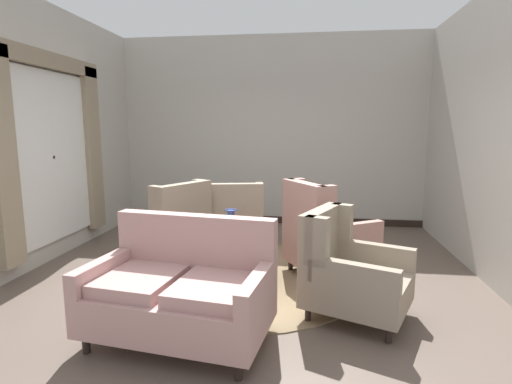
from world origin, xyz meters
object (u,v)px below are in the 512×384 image
porcelain_vase (231,227)px  side_table (325,222)px  coffee_table (232,246)px  armchair_near_sideboard (170,227)px  settee (181,291)px  armchair_foreground_right (349,272)px  armchair_back_corner (232,219)px  armchair_far_left (325,237)px

porcelain_vase → side_table: bearing=52.4°
coffee_table → side_table: 1.76m
porcelain_vase → armchair_near_sideboard: armchair_near_sideboard is taller
coffee_table → settee: size_ratio=0.61×
armchair_near_sideboard → side_table: size_ratio=1.78×
porcelain_vase → armchair_foreground_right: size_ratio=0.30×
settee → side_table: bearing=72.6°
coffee_table → side_table: (1.07, 1.40, -0.03)m
armchair_back_corner → settee: bearing=80.5°
armchair_foreground_right → side_table: size_ratio=1.64×
coffee_table → armchair_back_corner: bearing=100.7°
porcelain_vase → armchair_near_sideboard: (-0.95, 0.70, -0.22)m
settee → armchair_near_sideboard: armchair_near_sideboard is taller
armchair_far_left → side_table: size_ratio=1.76×
armchair_near_sideboard → side_table: 2.14m
porcelain_vase → armchair_back_corner: armchair_back_corner is taller
settee → side_table: (1.25, 2.62, -0.01)m
coffee_table → porcelain_vase: 0.22m
coffee_table → armchair_foreground_right: bearing=-27.5°
coffee_table → side_table: bearing=52.5°
armchair_near_sideboard → armchair_foreground_right: size_ratio=1.08×
coffee_table → armchair_back_corner: armchair_back_corner is taller
settee → armchair_foreground_right: (1.39, 0.59, 0.01)m
coffee_table → settee: settee is taller
coffee_table → armchair_near_sideboard: bearing=143.6°
settee → side_table: size_ratio=2.32×
coffee_table → armchair_back_corner: size_ratio=0.95×
armchair_back_corner → armchair_near_sideboard: (-0.70, -0.62, 0.01)m
coffee_table → armchair_near_sideboard: size_ratio=0.80×
armchair_foreground_right → armchair_back_corner: bearing=59.9°
settee → armchair_far_left: bearing=61.5°
settee → armchair_foreground_right: 1.51m
side_table → armchair_back_corner: bearing=-176.8°
armchair_near_sideboard → porcelain_vase: bearing=82.6°
coffee_table → settee: (-0.18, -1.22, -0.02)m
armchair_near_sideboard → armchair_foreground_right: armchair_near_sideboard is taller
armchair_foreground_right → side_table: armchair_foreground_right is taller
settee → armchair_back_corner: 2.54m
settee → armchair_far_left: (1.21, 1.63, 0.05)m
armchair_back_corner → armchair_near_sideboard: 0.94m
settee → armchair_near_sideboard: (-0.77, 1.92, 0.02)m
coffee_table → armchair_back_corner: (-0.25, 1.32, -0.01)m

